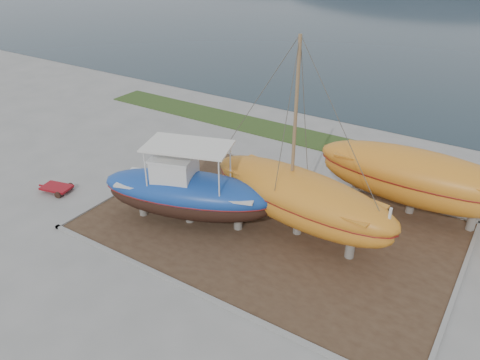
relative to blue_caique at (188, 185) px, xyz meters
The scene contains 10 objects.
ground 4.84m from the blue_caique, 28.77° to the right, with size 140.00×140.00×0.00m, color gray.
dirt_patch 4.77m from the blue_caique, 27.32° to the left, with size 18.00×12.00×0.06m, color #422D1E.
curb_frame 4.75m from the blue_caique, 27.32° to the left, with size 18.60×12.60×0.15m, color gray, non-canonical shape.
grass_strip 14.13m from the blue_caique, 74.40° to the left, with size 44.00×3.00×0.08m, color #284219.
sea 68.08m from the blue_caique, 86.84° to the left, with size 260.00×100.00×0.04m, color #1A2C35, non-canonical shape.
blue_caique is the anchor object (origin of this frame).
white_dinghy 3.30m from the blue_caique, 125.33° to the left, with size 4.31×1.62×1.30m, color silver, non-canonical shape.
orange_sailboat 6.24m from the blue_caique, 22.11° to the left, with size 10.27×3.03×9.73m, color orange, non-canonical shape.
orange_bare_hull 11.87m from the blue_caique, 37.36° to the left, with size 10.60×3.18×3.47m, color orange, non-canonical shape.
red_trailer 8.96m from the blue_caique, 168.56° to the right, with size 2.54×1.27×0.36m, color maroon, non-canonical shape.
Camera 1 is at (9.70, -13.79, 13.64)m, focal length 35.00 mm.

